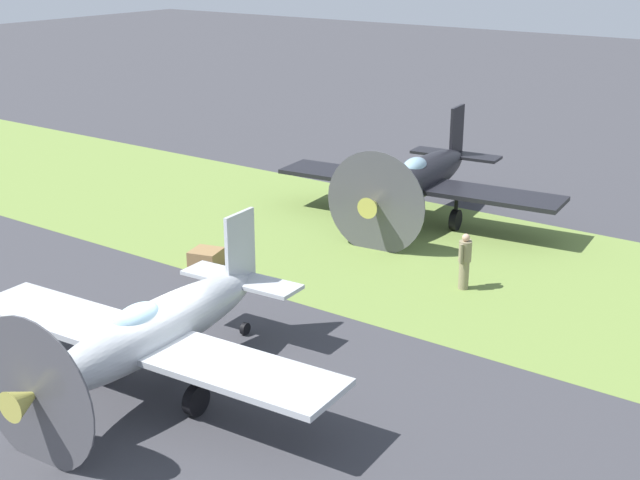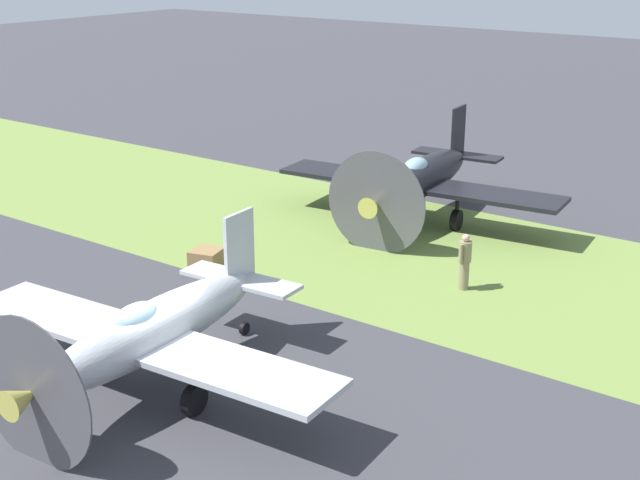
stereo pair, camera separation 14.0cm
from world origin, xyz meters
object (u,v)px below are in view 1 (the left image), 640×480
Objects in this scene: airplane_lead at (152,331)px; ground_crew_chief at (465,260)px; airplane_wingman at (419,178)px; supply_crate at (206,260)px.

airplane_lead is 10.13m from ground_crew_chief.
ground_crew_chief is at bearing 125.11° from airplane_wingman.
airplane_wingman is 11.99× the size of supply_crate.
airplane_wingman reaches higher than airplane_lead.
airplane_lead is at bearing 89.20° from airplane_wingman.
airplane_lead is at bearing 162.86° from ground_crew_chief.
airplane_wingman is at bearing -88.57° from airplane_lead.
airplane_lead is 7.79m from supply_crate.
airplane_lead is 11.11× the size of supply_crate.
airplane_wingman reaches higher than ground_crew_chief.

